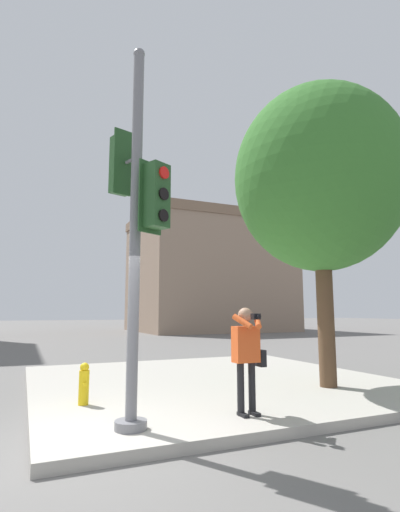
{
  "coord_description": "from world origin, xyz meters",
  "views": [
    {
      "loc": [
        -0.67,
        -5.22,
        1.73
      ],
      "look_at": [
        1.9,
        0.6,
        2.61
      ],
      "focal_mm": 28.0,
      "sensor_mm": 36.0,
      "label": 1
    }
  ],
  "objects_px": {
    "traffic_signal_pole": "(136,213)",
    "street_tree": "(320,179)",
    "fire_hydrant": "(84,384)",
    "person_photographer": "(247,350)"
  },
  "relations": [
    {
      "from": "street_tree",
      "to": "fire_hydrant",
      "type": "relative_size",
      "value": 9.54
    },
    {
      "from": "street_tree",
      "to": "person_photographer",
      "type": "bearing_deg",
      "value": -154.28
    },
    {
      "from": "person_photographer",
      "to": "street_tree",
      "type": "bearing_deg",
      "value": 25.72
    },
    {
      "from": "traffic_signal_pole",
      "to": "street_tree",
      "type": "xyz_separation_m",
      "value": [
        4.55,
        1.33,
        1.56
      ]
    },
    {
      "from": "person_photographer",
      "to": "traffic_signal_pole",
      "type": "bearing_deg",
      "value": -179.39
    },
    {
      "from": "person_photographer",
      "to": "fire_hydrant",
      "type": "relative_size",
      "value": 2.33
    },
    {
      "from": "traffic_signal_pole",
      "to": "street_tree",
      "type": "distance_m",
      "value": 4.99
    },
    {
      "from": "person_photographer",
      "to": "street_tree",
      "type": "height_order",
      "value": "street_tree"
    },
    {
      "from": "person_photographer",
      "to": "fire_hydrant",
      "type": "height_order",
      "value": "person_photographer"
    },
    {
      "from": "traffic_signal_pole",
      "to": "street_tree",
      "type": "relative_size",
      "value": 0.83
    }
  ]
}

